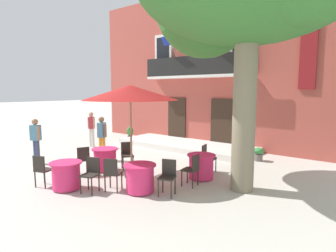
{
  "coord_description": "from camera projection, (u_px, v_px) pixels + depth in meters",
  "views": [
    {
      "loc": [
        7.1,
        -6.89,
        2.7
      ],
      "look_at": [
        0.3,
        1.73,
        1.3
      ],
      "focal_mm": 30.19,
      "sensor_mm": 36.0,
      "label": 1
    }
  ],
  "objects": [
    {
      "name": "cafe_chair_front_0",
      "position": [
        192.0,
        168.0,
        7.91
      ],
      "size": [
        0.44,
        0.44,
        0.91
      ],
      "color": "#2D2823",
      "rests_on": "ground"
    },
    {
      "name": "cafe_chair_far_side_0",
      "position": [
        42.0,
        169.0,
        7.85
      ],
      "size": [
        0.51,
        0.51,
        0.91
      ],
      "color": "#2D2823",
      "rests_on": "ground"
    },
    {
      "name": "entrance_step_platform",
      "position": [
        185.0,
        145.0,
        13.25
      ],
      "size": [
        6.56,
        2.35,
        0.25
      ],
      "primitive_type": "cube",
      "color": "silver",
      "rests_on": "ground"
    },
    {
      "name": "cafe_chair_front_1",
      "position": [
        207.0,
        157.0,
        9.28
      ],
      "size": [
        0.47,
        0.47,
        0.91
      ],
      "color": "#2D2823",
      "rests_on": "ground"
    },
    {
      "name": "cafe_chair_near_tree_1",
      "position": [
        127.0,
        153.0,
        9.74
      ],
      "size": [
        0.56,
        0.56,
        0.91
      ],
      "color": "#2D2823",
      "rests_on": "ground"
    },
    {
      "name": "building_facade",
      "position": [
        219.0,
        71.0,
        15.26
      ],
      "size": [
        13.0,
        5.09,
        7.5
      ],
      "color": "#B24C42",
      "rests_on": "ground"
    },
    {
      "name": "ground_planter_right",
      "position": [
        259.0,
        153.0,
        10.81
      ],
      "size": [
        0.4,
        0.4,
        0.52
      ],
      "color": "slate",
      "rests_on": "ground"
    },
    {
      "name": "ground_plane",
      "position": [
        131.0,
        166.0,
        10.07
      ],
      "size": [
        120.0,
        120.0,
        0.0
      ],
      "primitive_type": "plane",
      "color": "beige"
    },
    {
      "name": "cafe_table_far_side",
      "position": [
        66.0,
        175.0,
        7.7
      ],
      "size": [
        0.86,
        0.86,
        0.76
      ],
      "color": "#E52D66",
      "rests_on": "ground"
    },
    {
      "name": "cafe_table_middle",
      "position": [
        140.0,
        178.0,
        7.46
      ],
      "size": [
        0.86,
        0.86,
        0.76
      ],
      "color": "#E52D66",
      "rests_on": "ground"
    },
    {
      "name": "cafe_chair_middle_1",
      "position": [
        112.0,
        172.0,
        7.52
      ],
      "size": [
        0.54,
        0.54,
        0.91
      ],
      "color": "#2D2823",
      "rests_on": "ground"
    },
    {
      "name": "ground_planter_left",
      "position": [
        130.0,
        133.0,
        15.44
      ],
      "size": [
        0.36,
        0.36,
        0.72
      ],
      "color": "#47423D",
      "rests_on": "ground"
    },
    {
      "name": "pedestrian_by_tree",
      "position": [
        36.0,
        138.0,
        10.31
      ],
      "size": [
        0.53,
        0.34,
        1.67
      ],
      "color": "#384260",
      "rests_on": "ground"
    },
    {
      "name": "cafe_table_near_tree",
      "position": [
        105.0,
        159.0,
        9.48
      ],
      "size": [
        0.86,
        0.86,
        0.76
      ],
      "color": "#E52D66",
      "rests_on": "ground"
    },
    {
      "name": "cafe_table_front",
      "position": [
        201.0,
        166.0,
        8.6
      ],
      "size": [
        0.86,
        0.86,
        0.76
      ],
      "color": "#E52D66",
      "rests_on": "ground"
    },
    {
      "name": "pedestrian_mid_plaza",
      "position": [
        102.0,
        136.0,
        10.86
      ],
      "size": [
        0.53,
        0.4,
        1.69
      ],
      "color": "gold",
      "rests_on": "ground"
    },
    {
      "name": "pedestrian_near_entrance",
      "position": [
        91.0,
        127.0,
        13.4
      ],
      "size": [
        0.53,
        0.4,
        1.67
      ],
      "color": "silver",
      "rests_on": "ground"
    },
    {
      "name": "cafe_chair_far_side_1",
      "position": [
        91.0,
        172.0,
        7.51
      ],
      "size": [
        0.51,
        0.51,
        0.91
      ],
      "color": "#2D2823",
      "rests_on": "ground"
    },
    {
      "name": "cafe_chair_middle_0",
      "position": [
        168.0,
        175.0,
        7.28
      ],
      "size": [
        0.51,
        0.51,
        0.91
      ],
      "color": "#2D2823",
      "rests_on": "ground"
    },
    {
      "name": "cafe_umbrella",
      "position": [
        130.0,
        93.0,
        8.5
      ],
      "size": [
        2.9,
        2.9,
        2.85
      ],
      "color": "#997A56",
      "rests_on": "ground"
    },
    {
      "name": "cafe_chair_near_tree_0",
      "position": [
        83.0,
        158.0,
        9.03
      ],
      "size": [
        0.52,
        0.52,
        0.91
      ],
      "color": "#2D2823",
      "rests_on": "ground"
    }
  ]
}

